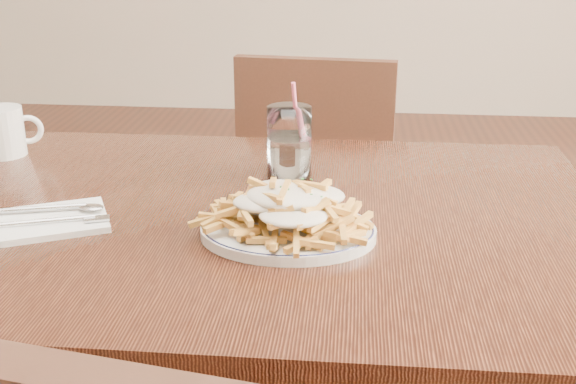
# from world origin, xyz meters

# --- Properties ---
(table) EXTENTS (1.20, 0.80, 0.75)m
(table) POSITION_xyz_m (0.00, 0.00, 0.67)
(table) COLOR black
(table) RESTS_ON ground
(chair_far) EXTENTS (0.44, 0.44, 0.86)m
(chair_far) POSITION_xyz_m (0.10, 0.80, 0.49)
(chair_far) COLOR black
(chair_far) RESTS_ON ground
(fries_plate) EXTENTS (0.31, 0.29, 0.02)m
(fries_plate) POSITION_xyz_m (0.10, -0.09, 0.76)
(fries_plate) COLOR white
(fries_plate) RESTS_ON table
(loaded_fries) EXTENTS (0.26, 0.22, 0.07)m
(loaded_fries) POSITION_xyz_m (0.10, -0.09, 0.80)
(loaded_fries) COLOR #BF8B3A
(loaded_fries) RESTS_ON fries_plate
(napkin) EXTENTS (0.23, 0.20, 0.01)m
(napkin) POSITION_xyz_m (-0.28, -0.09, 0.75)
(napkin) COLOR white
(napkin) RESTS_ON table
(cutlery) EXTENTS (0.20, 0.12, 0.01)m
(cutlery) POSITION_xyz_m (-0.28, -0.08, 0.76)
(cutlery) COLOR silver
(cutlery) RESTS_ON napkin
(water_glass) EXTENTS (0.08, 0.08, 0.17)m
(water_glass) POSITION_xyz_m (0.08, 0.17, 0.81)
(water_glass) COLOR white
(water_glass) RESTS_ON table
(coffee_mug) EXTENTS (0.12, 0.08, 0.09)m
(coffee_mug) POSITION_xyz_m (-0.48, 0.24, 0.80)
(coffee_mug) COLOR white
(coffee_mug) RESTS_ON table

